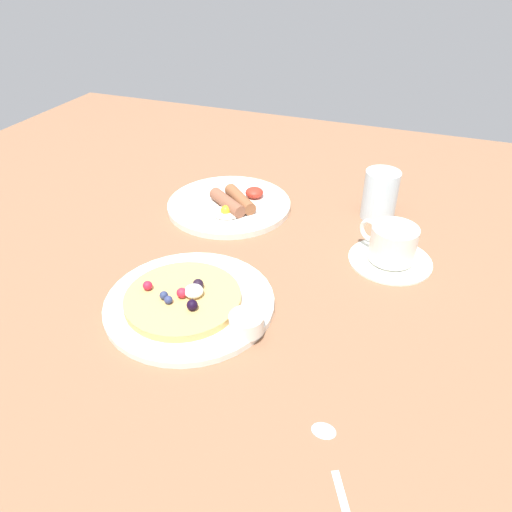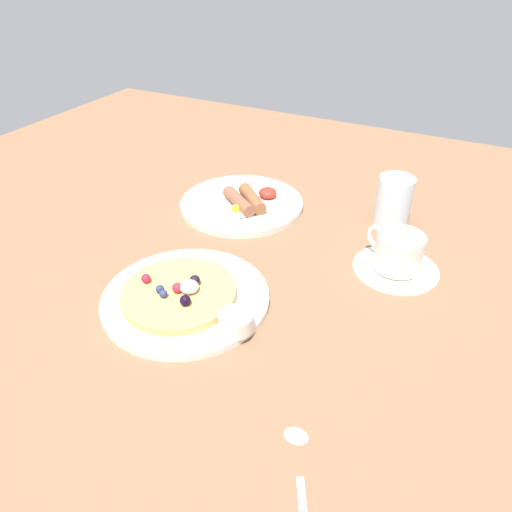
{
  "view_description": "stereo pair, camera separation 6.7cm",
  "coord_description": "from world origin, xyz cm",
  "px_view_note": "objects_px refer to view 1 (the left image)",
  "views": [
    {
      "loc": [
        25.35,
        -57.54,
        46.68
      ],
      "look_at": [
        3.2,
        0.75,
        4.0
      ],
      "focal_mm": 33.59,
      "sensor_mm": 36.0,
      "label": 1
    },
    {
      "loc": [
        31.47,
        -54.83,
        46.68
      ],
      "look_at": [
        3.2,
        0.75,
        4.0
      ],
      "focal_mm": 33.59,
      "sensor_mm": 36.0,
      "label": 2
    }
  ],
  "objects_px": {
    "coffee_cup": "(392,242)",
    "teaspoon": "(332,460)",
    "pancake_plate": "(190,303)",
    "syrup_ramekin": "(246,323)",
    "water_glass": "(380,195)",
    "breakfast_plate": "(229,205)",
    "coffee_saucer": "(390,259)"
  },
  "relations": [
    {
      "from": "breakfast_plate",
      "to": "coffee_cup",
      "type": "bearing_deg",
      "value": -13.0
    },
    {
      "from": "syrup_ramekin",
      "to": "coffee_saucer",
      "type": "distance_m",
      "value": 0.3
    },
    {
      "from": "coffee_cup",
      "to": "teaspoon",
      "type": "relative_size",
      "value": 0.71
    },
    {
      "from": "syrup_ramekin",
      "to": "pancake_plate",
      "type": "bearing_deg",
      "value": 163.71
    },
    {
      "from": "pancake_plate",
      "to": "syrup_ramekin",
      "type": "distance_m",
      "value": 0.11
    },
    {
      "from": "pancake_plate",
      "to": "coffee_saucer",
      "type": "bearing_deg",
      "value": 40.28
    },
    {
      "from": "syrup_ramekin",
      "to": "breakfast_plate",
      "type": "distance_m",
      "value": 0.37
    },
    {
      "from": "syrup_ramekin",
      "to": "water_glass",
      "type": "bearing_deg",
      "value": 73.88
    },
    {
      "from": "coffee_cup",
      "to": "water_glass",
      "type": "bearing_deg",
      "value": 106.85
    },
    {
      "from": "coffee_saucer",
      "to": "water_glass",
      "type": "relative_size",
      "value": 1.47
    },
    {
      "from": "syrup_ramekin",
      "to": "water_glass",
      "type": "xyz_separation_m",
      "value": [
        0.12,
        0.4,
        0.02
      ]
    },
    {
      "from": "teaspoon",
      "to": "water_glass",
      "type": "bearing_deg",
      "value": 94.18
    },
    {
      "from": "teaspoon",
      "to": "pancake_plate",
      "type": "bearing_deg",
      "value": 145.95
    },
    {
      "from": "pancake_plate",
      "to": "water_glass",
      "type": "bearing_deg",
      "value": 59.38
    },
    {
      "from": "coffee_cup",
      "to": "teaspoon",
      "type": "xyz_separation_m",
      "value": [
        -0.0,
        -0.4,
        -0.04
      ]
    },
    {
      "from": "breakfast_plate",
      "to": "teaspoon",
      "type": "relative_size",
      "value": 1.72
    },
    {
      "from": "breakfast_plate",
      "to": "water_glass",
      "type": "xyz_separation_m",
      "value": [
        0.29,
        0.07,
        0.04
      ]
    },
    {
      "from": "syrup_ramekin",
      "to": "water_glass",
      "type": "height_order",
      "value": "water_glass"
    },
    {
      "from": "pancake_plate",
      "to": "coffee_cup",
      "type": "bearing_deg",
      "value": 40.54
    },
    {
      "from": "syrup_ramekin",
      "to": "water_glass",
      "type": "relative_size",
      "value": 0.5
    },
    {
      "from": "water_glass",
      "to": "pancake_plate",
      "type": "bearing_deg",
      "value": -120.62
    },
    {
      "from": "breakfast_plate",
      "to": "water_glass",
      "type": "distance_m",
      "value": 0.3
    },
    {
      "from": "pancake_plate",
      "to": "syrup_ramekin",
      "type": "xyz_separation_m",
      "value": [
        0.1,
        -0.03,
        0.02
      ]
    },
    {
      "from": "coffee_saucer",
      "to": "teaspoon",
      "type": "height_order",
      "value": "same"
    },
    {
      "from": "pancake_plate",
      "to": "coffee_cup",
      "type": "height_order",
      "value": "coffee_cup"
    },
    {
      "from": "breakfast_plate",
      "to": "coffee_saucer",
      "type": "xyz_separation_m",
      "value": [
        0.33,
        -0.08,
        -0.0
      ]
    },
    {
      "from": "coffee_cup",
      "to": "teaspoon",
      "type": "distance_m",
      "value": 0.4
    },
    {
      "from": "pancake_plate",
      "to": "water_glass",
      "type": "height_order",
      "value": "water_glass"
    },
    {
      "from": "syrup_ramekin",
      "to": "coffee_cup",
      "type": "relative_size",
      "value": 0.47
    },
    {
      "from": "syrup_ramekin",
      "to": "breakfast_plate",
      "type": "height_order",
      "value": "syrup_ramekin"
    },
    {
      "from": "pancake_plate",
      "to": "breakfast_plate",
      "type": "bearing_deg",
      "value": 102.44
    },
    {
      "from": "coffee_saucer",
      "to": "water_glass",
      "type": "xyz_separation_m",
      "value": [
        -0.05,
        0.15,
        0.04
      ]
    }
  ]
}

